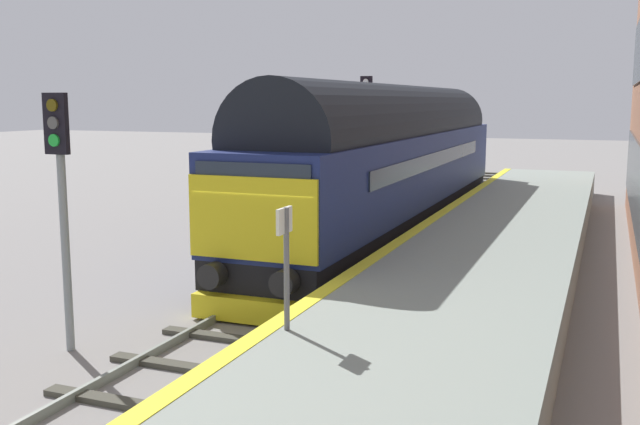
{
  "coord_description": "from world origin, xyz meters",
  "views": [
    {
      "loc": [
        6.1,
        -13.13,
        4.2
      ],
      "look_at": [
        0.2,
        1.75,
        1.73
      ],
      "focal_mm": 40.82,
      "sensor_mm": 36.0,
      "label": 1
    }
  ],
  "objects_px": {
    "diesel_locomotive": "(392,157)",
    "platform_number_sign": "(286,248)",
    "signal_post_mid": "(366,130)",
    "signal_post_near": "(61,188)"
  },
  "relations": [
    {
      "from": "diesel_locomotive",
      "to": "platform_number_sign",
      "type": "distance_m",
      "value": 12.52
    },
    {
      "from": "signal_post_mid",
      "to": "platform_number_sign",
      "type": "relative_size",
      "value": 2.93
    },
    {
      "from": "diesel_locomotive",
      "to": "signal_post_near",
      "type": "height_order",
      "value": "diesel_locomotive"
    },
    {
      "from": "diesel_locomotive",
      "to": "signal_post_mid",
      "type": "bearing_deg",
      "value": 117.68
    },
    {
      "from": "signal_post_mid",
      "to": "platform_number_sign",
      "type": "xyz_separation_m",
      "value": [
        4.23,
        -16.58,
        -0.95
      ]
    },
    {
      "from": "signal_post_near",
      "to": "platform_number_sign",
      "type": "relative_size",
      "value": 2.5
    },
    {
      "from": "signal_post_mid",
      "to": "signal_post_near",
      "type": "bearing_deg",
      "value": -90.0
    },
    {
      "from": "diesel_locomotive",
      "to": "signal_post_near",
      "type": "relative_size",
      "value": 4.45
    },
    {
      "from": "signal_post_near",
      "to": "platform_number_sign",
      "type": "bearing_deg",
      "value": -5.78
    },
    {
      "from": "diesel_locomotive",
      "to": "platform_number_sign",
      "type": "height_order",
      "value": "diesel_locomotive"
    }
  ]
}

